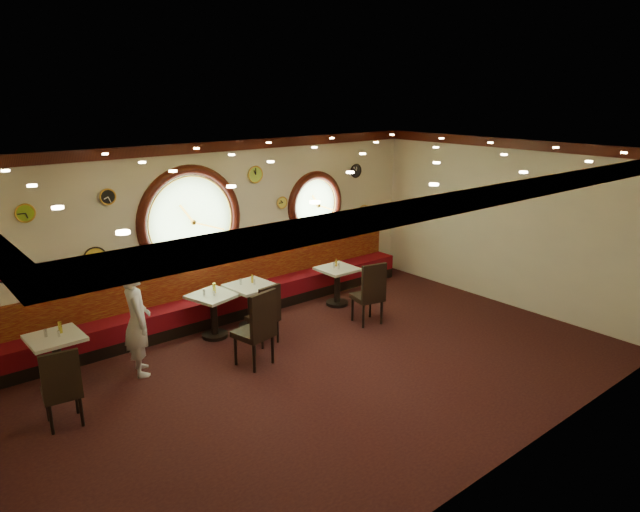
{
  "coord_description": "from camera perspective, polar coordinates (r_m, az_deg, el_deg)",
  "views": [
    {
      "loc": [
        -5.04,
        -5.95,
        4.04
      ],
      "look_at": [
        0.53,
        0.8,
        1.5
      ],
      "focal_mm": 32.0,
      "sensor_mm": 36.0,
      "label": 1
    }
  ],
  "objects": [
    {
      "name": "floor",
      "position": [
        8.78,
        0.68,
        -11.2
      ],
      "size": [
        9.0,
        6.0,
        0.0
      ],
      "primitive_type": "cube",
      "color": "black",
      "rests_on": "ground"
    },
    {
      "name": "ceiling",
      "position": [
        7.84,
        0.76,
        10.03
      ],
      "size": [
        9.0,
        6.0,
        0.02
      ],
      "primitive_type": "cube",
      "color": "gold",
      "rests_on": "wall_back"
    },
    {
      "name": "wall_back",
      "position": [
        10.56,
        -9.87,
        2.58
      ],
      "size": [
        9.0,
        0.02,
        3.2
      ],
      "primitive_type": "cube",
      "color": "beige",
      "rests_on": "floor"
    },
    {
      "name": "wall_front",
      "position": [
        6.33,
        18.69,
        -7.39
      ],
      "size": [
        9.0,
        0.02,
        3.2
      ],
      "primitive_type": "cube",
      "color": "beige",
      "rests_on": "floor"
    },
    {
      "name": "wall_right",
      "position": [
        11.51,
        18.11,
        3.13
      ],
      "size": [
        0.02,
        6.0,
        3.2
      ],
      "primitive_type": "cube",
      "color": "beige",
      "rests_on": "floor"
    },
    {
      "name": "molding_back",
      "position": [
        10.27,
        -10.13,
        10.74
      ],
      "size": [
        9.0,
        0.1,
        0.18
      ],
      "primitive_type": "cube",
      "color": "#340E09",
      "rests_on": "wall_back"
    },
    {
      "name": "molding_front",
      "position": [
        5.94,
        19.59,
        6.24
      ],
      "size": [
        9.0,
        0.1,
        0.18
      ],
      "primitive_type": "cube",
      "color": "#340E09",
      "rests_on": "wall_back"
    },
    {
      "name": "molding_right",
      "position": [
        11.24,
        18.65,
        10.61
      ],
      "size": [
        0.1,
        6.0,
        0.18
      ],
      "primitive_type": "cube",
      "color": "#340E09",
      "rests_on": "wall_back"
    },
    {
      "name": "banquette_base",
      "position": [
        10.78,
        -8.74,
        -5.46
      ],
      "size": [
        8.0,
        0.55,
        0.2
      ],
      "primitive_type": "cube",
      "color": "black",
      "rests_on": "floor"
    },
    {
      "name": "banquette_seat",
      "position": [
        10.69,
        -8.79,
        -4.21
      ],
      "size": [
        8.0,
        0.55,
        0.3
      ],
      "primitive_type": "cube",
      "color": "#5D0812",
      "rests_on": "banquette_base"
    },
    {
      "name": "banquette_back",
      "position": [
        10.74,
        -9.49,
        -1.89
      ],
      "size": [
        8.0,
        0.1,
        0.55
      ],
      "primitive_type": "cube",
      "color": "#5D070A",
      "rests_on": "wall_back"
    },
    {
      "name": "porthole_left_glass",
      "position": [
        10.22,
        -12.83,
        3.41
      ],
      "size": [
        1.66,
        0.02,
        1.66
      ],
      "primitive_type": "cylinder",
      "rotation": [
        1.57,
        0.0,
        0.0
      ],
      "color": "#80A965",
      "rests_on": "wall_back"
    },
    {
      "name": "porthole_left_frame",
      "position": [
        10.21,
        -12.79,
        3.39
      ],
      "size": [
        1.98,
        0.18,
        1.98
      ],
      "primitive_type": "torus",
      "rotation": [
        1.57,
        0.0,
        0.0
      ],
      "color": "#340E09",
      "rests_on": "wall_back"
    },
    {
      "name": "porthole_left_ring",
      "position": [
        10.19,
        -12.72,
        3.37
      ],
      "size": [
        1.61,
        0.03,
        1.61
      ],
      "primitive_type": "torus",
      "rotation": [
        1.57,
        0.0,
        0.0
      ],
      "color": "gold",
      "rests_on": "wall_back"
    },
    {
      "name": "porthole_right_glass",
      "position": [
        11.73,
        -0.53,
        5.17
      ],
      "size": [
        1.1,
        0.02,
        1.1
      ],
      "primitive_type": "cylinder",
      "rotation": [
        1.57,
        0.0,
        0.0
      ],
      "color": "#80A965",
      "rests_on": "wall_back"
    },
    {
      "name": "porthole_right_frame",
      "position": [
        11.71,
        -0.48,
        5.16
      ],
      "size": [
        1.38,
        0.18,
        1.38
      ],
      "primitive_type": "torus",
      "rotation": [
        1.57,
        0.0,
        0.0
      ],
      "color": "#340E09",
      "rests_on": "wall_back"
    },
    {
      "name": "porthole_right_ring",
      "position": [
        11.69,
        -0.39,
        5.14
      ],
      "size": [
        1.09,
        0.03,
        1.09
      ],
      "primitive_type": "torus",
      "rotation": [
        1.57,
        0.0,
        0.0
      ],
      "color": "gold",
      "rests_on": "wall_back"
    },
    {
      "name": "wall_clock_0",
      "position": [
        10.73,
        -6.51,
        8.1
      ],
      "size": [
        0.3,
        0.03,
        0.3
      ],
      "primitive_type": "cylinder",
      "rotation": [
        1.57,
        0.0,
        0.0
      ],
      "color": "#AEDE45",
      "rests_on": "wall_back"
    },
    {
      "name": "wall_clock_1",
      "position": [
        11.05,
        -5.85,
        1.21
      ],
      "size": [
        0.24,
        0.03,
        0.24
      ],
      "primitive_type": "cylinder",
      "rotation": [
        1.57,
        0.0,
        0.0
      ],
      "color": "red",
      "rests_on": "wall_back"
    },
    {
      "name": "wall_clock_2",
      "position": [
        9.55,
        -20.48,
        5.58
      ],
      "size": [
        0.24,
        0.03,
        0.24
      ],
      "primitive_type": "cylinder",
      "rotation": [
        1.57,
        0.0,
        0.0
      ],
      "color": "black",
      "rests_on": "wall_back"
    },
    {
      "name": "wall_clock_3",
      "position": [
        11.16,
        -3.82,
        5.36
      ],
      "size": [
        0.22,
        0.03,
        0.22
      ],
      "primitive_type": "cylinder",
      "rotation": [
        1.57,
        0.0,
        0.0
      ],
      "color": "#DED24A",
      "rests_on": "wall_back"
    },
    {
      "name": "wall_clock_4",
      "position": [
        9.36,
        -29.14,
        -1.35
      ],
      "size": [
        0.32,
        0.03,
        0.32
      ],
      "primitive_type": "cylinder",
      "rotation": [
        1.57,
        0.0,
        0.0
      ],
      "color": "red",
      "rests_on": "wall_back"
    },
    {
      "name": "wall_clock_5",
      "position": [
        9.87,
        -19.22,
        -1.48
      ],
      "size": [
        0.2,
        0.03,
        0.2
      ],
      "primitive_type": "cylinder",
      "rotation": [
        1.57,
        0.0,
        0.0
      ],
      "color": "silver",
      "rests_on": "wall_back"
    },
    {
      "name": "wall_clock_6",
      "position": [
        9.25,
        -27.41,
        3.84
      ],
      "size": [
        0.26,
        0.03,
        0.26
      ],
      "primitive_type": "cylinder",
      "rotation": [
        1.57,
        0.0,
        0.0
      ],
      "color": "#86B524",
      "rests_on": "wall_back"
    },
    {
      "name": "wall_clock_7",
      "position": [
        12.65,
        4.34,
        4.32
      ],
      "size": [
        0.34,
        0.03,
        0.34
      ],
      "primitive_type": "cylinder",
      "rotation": [
        1.57,
        0.0,
        0.0
      ],
      "color": "silver",
      "rests_on": "wall_back"
    },
    {
      "name": "wall_clock_8",
      "position": [
        9.66,
        -21.59,
        -0.22
      ],
      "size": [
        0.36,
        0.03,
        0.36
      ],
      "primitive_type": "cylinder",
      "rotation": [
        1.57,
        0.0,
        0.0
      ],
      "color": "yellow",
      "rests_on": "wall_back"
    },
    {
      "name": "wall_clock_9",
      "position": [
        12.32,
        3.59,
        8.5
      ],
      "size": [
        0.28,
        0.03,
        0.28
      ],
      "primitive_type": "cylinder",
      "rotation": [
        1.57,
        0.0,
        0.0
      ],
      "color": "black",
      "rests_on": "wall_back"
    },
    {
      "name": "table_a",
      "position": [
        8.89,
        -24.79,
        -8.97
      ],
      "size": [
        0.72,
        0.72,
        0.77
      ],
      "color": "black",
      "rests_on": "floor"
    },
    {
      "name": "table_b",
      "position": [
        9.81,
        -10.59,
        -5.34
      ],
      "size": [
        0.85,
        0.85,
        0.77
      ],
      "color": "black",
      "rests_on": "floor"
    },
    {
      "name": "table_c",
      "position": [
        10.07,
        -6.91,
        -4.47
      ],
      "size": [
        0.79,
        0.79,
        0.81
      ],
      "color": "black",
      "rests_on": "floor"
    },
    {
      "name": "table_d",
      "position": [
        11.09,
        1.74,
        -2.56
      ],
      "size": [
        0.69,
        0.69,
        0.75
      ],
      "color": "black",
      "rests_on": "floor"
    },
    {
      "name": "chair_a",
      "position": [
        7.8,
        -24.45,
        -11.52
      ],
      "size": [
        0.5,
        0.5,
        0.66
      ],
      "rotation": [
        0.0,
        0.0,
        -0.14
      ],
      "color": "black",
      "rests_on": "floor"
    },
    {
      "name": "chair_b",
      "position": [
        8.62,
        -6.19,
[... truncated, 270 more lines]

